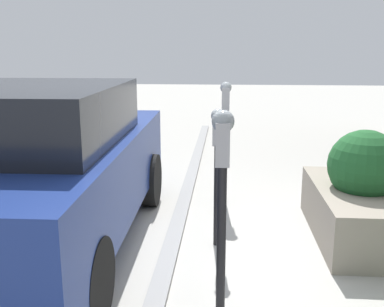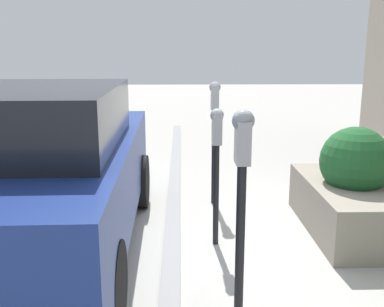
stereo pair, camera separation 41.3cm
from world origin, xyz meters
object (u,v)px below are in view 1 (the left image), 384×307
(parking_meter_middle, at_px, (225,122))
(planter_box, at_px, (362,198))
(parking_meter_nearest, at_px, (222,179))
(parking_meter_second, at_px, (217,150))
(parked_car_front, at_px, (40,166))

(parking_meter_middle, distance_m, planter_box, 1.74)
(parking_meter_nearest, relative_size, parking_meter_middle, 1.00)
(parking_meter_nearest, bearing_deg, parking_meter_middle, -0.20)
(parking_meter_nearest, height_order, planter_box, parking_meter_nearest)
(parking_meter_second, xyz_separation_m, planter_box, (0.29, -1.44, -0.53))
(parking_meter_nearest, relative_size, parking_meter_second, 1.12)
(planter_box, xyz_separation_m, parked_car_front, (-0.46, 3.08, 0.39))
(parking_meter_nearest, bearing_deg, planter_box, -40.88)
(parking_meter_second, relative_size, parking_meter_middle, 0.89)
(parking_meter_second, height_order, parking_meter_middle, parking_meter_middle)
(parking_meter_second, relative_size, parked_car_front, 0.34)
(planter_box, bearing_deg, parked_car_front, 98.51)
(parking_meter_nearest, height_order, parking_meter_second, parking_meter_nearest)
(parking_meter_nearest, xyz_separation_m, parked_car_front, (1.13, 1.70, -0.25))
(parked_car_front, bearing_deg, parking_meter_middle, -52.83)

